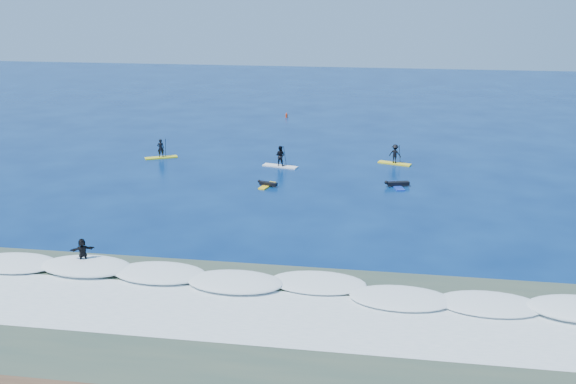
# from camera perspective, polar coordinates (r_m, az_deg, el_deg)

# --- Properties ---
(ground) EXTENTS (160.00, 160.00, 0.00)m
(ground) POSITION_cam_1_polar(r_m,az_deg,el_deg) (41.19, -2.83, -2.03)
(ground) COLOR #041C4B
(ground) RESTS_ON ground
(shallow_water) EXTENTS (90.00, 13.00, 0.01)m
(shallow_water) POSITION_cam_1_polar(r_m,az_deg,el_deg) (28.81, -8.48, -11.38)
(shallow_water) COLOR #334639
(shallow_water) RESTS_ON ground
(breaking_wave) EXTENTS (40.00, 6.00, 0.30)m
(breaking_wave) POSITION_cam_1_polar(r_m,az_deg,el_deg) (32.22, -6.40, -8.00)
(breaking_wave) COLOR white
(breaking_wave) RESTS_ON ground
(whitewater) EXTENTS (34.00, 5.00, 0.02)m
(whitewater) POSITION_cam_1_polar(r_m,az_deg,el_deg) (29.65, -7.91, -10.47)
(whitewater) COLOR silver
(whitewater) RESTS_ON ground
(sup_paddler_left) EXTENTS (2.74, 1.83, 1.91)m
(sup_paddler_left) POSITION_cam_1_polar(r_m,az_deg,el_deg) (55.72, -11.23, 3.57)
(sup_paddler_left) COLOR yellow
(sup_paddler_left) RESTS_ON ground
(sup_paddler_center) EXTENTS (2.96, 1.39, 2.02)m
(sup_paddler_center) POSITION_cam_1_polar(r_m,az_deg,el_deg) (51.92, -0.70, 3.06)
(sup_paddler_center) COLOR white
(sup_paddler_center) RESTS_ON ground
(sup_paddler_right) EXTENTS (2.78, 1.46, 1.90)m
(sup_paddler_right) POSITION_cam_1_polar(r_m,az_deg,el_deg) (53.48, 9.49, 3.24)
(sup_paddler_right) COLOR yellow
(sup_paddler_right) RESTS_ON ground
(prone_paddler_near) EXTENTS (1.53, 2.01, 0.41)m
(prone_paddler_near) POSITION_cam_1_polar(r_m,az_deg,el_deg) (46.97, -1.85, 0.67)
(prone_paddler_near) COLOR yellow
(prone_paddler_near) RESTS_ON ground
(prone_paddler_far) EXTENTS (1.84, 2.41, 0.49)m
(prone_paddler_far) POSITION_cam_1_polar(r_m,az_deg,el_deg) (47.55, 9.66, 0.67)
(prone_paddler_far) COLOR #1636AA
(prone_paddler_far) RESTS_ON ground
(wave_surfer) EXTENTS (2.01, 1.43, 1.44)m
(wave_surfer) POSITION_cam_1_polar(r_m,az_deg,el_deg) (35.00, -17.78, -5.15)
(wave_surfer) COLOR white
(wave_surfer) RESTS_ON breaking_wave
(marker_buoy) EXTENTS (0.25, 0.25, 0.60)m
(marker_buoy) POSITION_cam_1_polar(r_m,az_deg,el_deg) (72.00, -0.14, 6.83)
(marker_buoy) COLOR red
(marker_buoy) RESTS_ON ground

